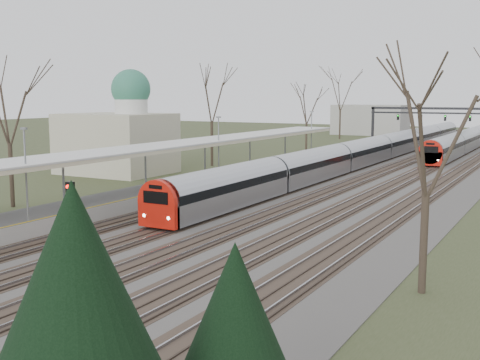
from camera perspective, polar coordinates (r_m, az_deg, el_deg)
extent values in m
cube|color=#474442|center=(66.21, 13.24, 1.10)|extent=(24.00, 160.00, 0.10)
cube|color=#4C3828|center=(68.06, 8.38, 1.45)|extent=(2.60, 160.00, 0.06)
cube|color=gray|center=(68.31, 7.81, 1.54)|extent=(0.07, 160.00, 0.12)
cube|color=gray|center=(67.81, 8.94, 1.47)|extent=(0.07, 160.00, 0.12)
cube|color=#4C3828|center=(66.92, 11.18, 1.27)|extent=(2.60, 160.00, 0.06)
cube|color=gray|center=(67.13, 10.60, 1.37)|extent=(0.07, 160.00, 0.12)
cube|color=gray|center=(66.70, 11.77, 1.29)|extent=(0.07, 160.00, 0.12)
cube|color=#4C3828|center=(65.94, 14.07, 1.08)|extent=(2.60, 160.00, 0.06)
cube|color=gray|center=(66.12, 13.48, 1.18)|extent=(0.07, 160.00, 0.12)
cube|color=gray|center=(65.75, 14.68, 1.11)|extent=(0.07, 160.00, 0.12)
cube|color=#4C3828|center=(65.14, 17.05, 0.89)|extent=(2.60, 160.00, 0.06)
cube|color=gray|center=(65.28, 16.43, 0.99)|extent=(0.07, 160.00, 0.12)
cube|color=gray|center=(64.99, 17.67, 0.91)|extent=(0.07, 160.00, 0.12)
cube|color=#4C3828|center=(64.52, 20.09, 0.69)|extent=(2.60, 160.00, 0.06)
cube|color=gray|center=(64.62, 19.46, 0.79)|extent=(0.07, 160.00, 0.12)
cube|color=gray|center=(64.40, 20.72, 0.71)|extent=(0.07, 160.00, 0.12)
cube|color=#9E9B93|center=(53.58, -1.33, 0.23)|extent=(3.50, 69.00, 1.00)
cylinder|color=slate|center=(37.94, -16.39, -0.24)|extent=(0.14, 0.14, 3.00)
cylinder|color=slate|center=(43.87, -8.95, 1.05)|extent=(0.14, 0.14, 3.00)
cylinder|color=slate|center=(50.38, -3.35, 2.01)|extent=(0.14, 0.14, 3.00)
cylinder|color=slate|center=(57.26, 0.94, 2.74)|extent=(0.14, 0.14, 3.00)
cylinder|color=slate|center=(64.40, 4.30, 3.30)|extent=(0.14, 0.14, 3.00)
cube|color=silver|center=(49.40, -3.99, 3.70)|extent=(4.10, 50.00, 0.12)
cube|color=beige|center=(49.41, -3.99, 3.50)|extent=(4.10, 50.00, 0.25)
cube|color=beige|center=(61.24, -11.63, 3.39)|extent=(10.00, 8.00, 6.00)
cylinder|color=silver|center=(59.78, -10.28, 7.35)|extent=(3.20, 3.20, 2.50)
sphere|color=#2B6D57|center=(59.78, -10.31, 8.50)|extent=(3.80, 3.80, 3.80)
cube|color=black|center=(97.48, 12.47, 5.00)|extent=(0.35, 0.35, 6.00)
cube|color=black|center=(94.96, 18.49, 6.46)|extent=(21.00, 0.35, 0.35)
cube|color=black|center=(94.98, 18.47, 6.03)|extent=(21.00, 0.25, 0.25)
cube|color=black|center=(96.16, 14.76, 5.78)|extent=(0.32, 0.22, 0.85)
sphere|color=#0CFF19|center=(96.01, 14.74, 5.93)|extent=(0.16, 0.16, 0.16)
cube|color=black|center=(95.35, 16.80, 5.69)|extent=(0.32, 0.22, 0.85)
sphere|color=#0CFF19|center=(95.21, 16.79, 5.84)|extent=(0.16, 0.16, 0.16)
cube|color=black|center=(94.67, 18.88, 5.59)|extent=(0.32, 0.22, 0.85)
sphere|color=#0CFF19|center=(94.52, 18.87, 5.74)|extent=(0.16, 0.16, 0.16)
cube|color=black|center=(94.11, 20.98, 5.48)|extent=(0.32, 0.22, 0.85)
sphere|color=#0CFF19|center=(93.96, 20.98, 5.63)|extent=(0.16, 0.16, 0.16)
cylinder|color=#2D231C|center=(44.42, -20.85, 0.38)|extent=(0.30, 0.30, 4.50)
cylinder|color=#2D231C|center=(66.40, -2.68, 3.43)|extent=(0.30, 0.30, 4.95)
cylinder|color=#2D231C|center=(24.47, 17.01, -5.80)|extent=(0.30, 0.30, 4.05)
cube|color=#A0A3AA|center=(75.04, 13.23, 2.69)|extent=(2.55, 90.00, 1.60)
cylinder|color=#A0A3AA|center=(74.99, 13.25, 3.19)|extent=(2.60, 89.70, 2.60)
cube|color=black|center=(74.98, 13.25, 3.26)|extent=(2.62, 89.40, 0.55)
cube|color=red|center=(34.45, -7.72, -3.24)|extent=(2.55, 0.50, 1.50)
cylinder|color=red|center=(34.37, -7.69, -2.08)|extent=(2.60, 0.60, 2.60)
cube|color=black|center=(34.10, -7.97, -1.65)|extent=(1.70, 0.12, 0.70)
sphere|color=white|center=(34.83, -9.04, -3.32)|extent=(0.22, 0.22, 0.22)
sphere|color=white|center=(33.82, -6.76, -3.61)|extent=(0.22, 0.22, 0.22)
cube|color=black|center=(75.13, 13.21, 1.99)|extent=(1.80, 89.00, 0.35)
cube|color=#A0A3AA|center=(89.83, 20.46, 3.23)|extent=(2.55, 45.00, 1.60)
cylinder|color=#A0A3AA|center=(89.78, 20.49, 3.65)|extent=(2.60, 44.70, 2.60)
cube|color=black|center=(89.77, 20.49, 3.71)|extent=(2.62, 44.40, 0.55)
cube|color=red|center=(67.84, 17.59, 1.95)|extent=(2.55, 0.50, 1.50)
cylinder|color=red|center=(67.82, 17.62, 2.54)|extent=(2.60, 0.60, 2.60)
cube|color=black|center=(67.53, 17.59, 2.78)|extent=(1.70, 0.12, 0.70)
sphere|color=white|center=(67.83, 16.85, 1.90)|extent=(0.22, 0.22, 0.22)
sphere|color=white|center=(67.49, 18.26, 1.81)|extent=(0.22, 0.22, 0.22)
cube|color=black|center=(89.90, 20.44, 2.65)|extent=(1.80, 44.00, 0.35)
cylinder|color=black|center=(26.93, -15.43, -4.54)|extent=(0.16, 0.16, 4.00)
cube|color=black|center=(26.54, -15.78, -1.23)|extent=(0.35, 0.22, 1.00)
sphere|color=#FF0C05|center=(26.40, -16.01, -0.62)|extent=(0.18, 0.18, 0.18)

